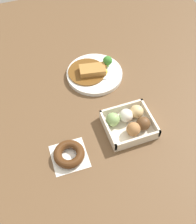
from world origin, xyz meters
TOP-DOWN VIEW (x-y plane):
  - ground_plane at (0.00, 0.00)m, footprint 1.60×1.60m
  - curry_plate at (-0.11, -0.13)m, footprint 0.23×0.23m
  - donut_box at (-0.15, 0.16)m, footprint 0.17×0.16m
  - chocolate_ring_donut at (0.09, 0.20)m, footprint 0.12×0.12m

SIDE VIEW (x-z plane):
  - ground_plane at x=0.00m, z-range 0.00..0.00m
  - curry_plate at x=-0.11m, z-range -0.02..0.05m
  - chocolate_ring_donut at x=0.09m, z-range 0.00..0.03m
  - donut_box at x=-0.15m, z-range 0.00..0.06m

